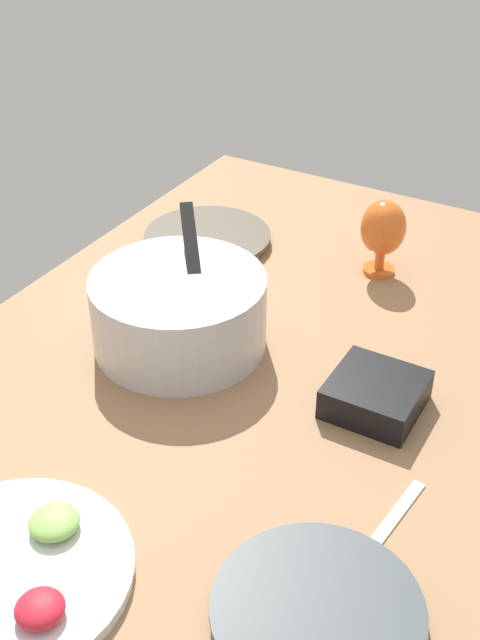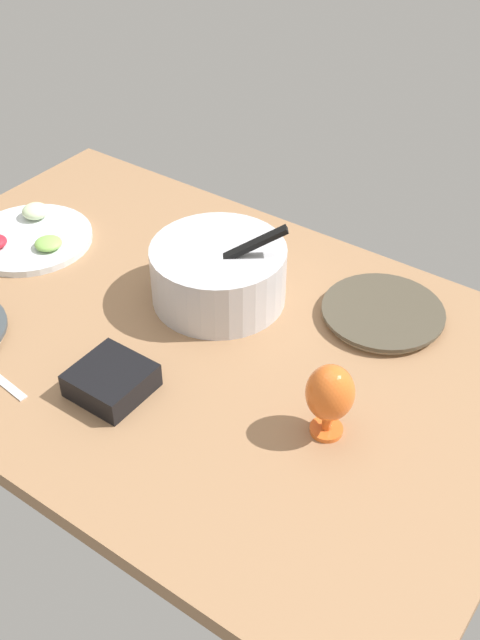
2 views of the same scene
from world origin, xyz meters
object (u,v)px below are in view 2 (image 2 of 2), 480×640
at_px(dinner_plate_right, 383,313).
at_px(mixing_bowl, 217,271).
at_px(square_bowl_black, 111,379).
at_px(fruit_platter, 30,237).
at_px(hurricane_glass_orange, 330,395).

height_order(dinner_plate_right, mixing_bowl, mixing_bowl).
distance_m(mixing_bowl, square_bowl_black, 0.38).
bearing_deg(dinner_plate_right, fruit_platter, -164.43).
xyz_separation_m(mixing_bowl, fruit_platter, (-0.54, -0.09, -0.06)).
bearing_deg(hurricane_glass_orange, mixing_bowl, 152.75).
distance_m(hurricane_glass_orange, square_bowl_black, 0.45).
bearing_deg(mixing_bowl, hurricane_glass_orange, -27.25).
bearing_deg(mixing_bowl, square_bowl_black, -88.18).
height_order(mixing_bowl, hurricane_glass_orange, mixing_bowl).
relative_size(mixing_bowl, fruit_platter, 0.97).
distance_m(fruit_platter, square_bowl_black, 0.62).
bearing_deg(fruit_platter, hurricane_glass_orange, -7.45).
relative_size(mixing_bowl, hurricane_glass_orange, 1.93).
xyz_separation_m(hurricane_glass_orange, square_bowl_black, (-0.41, -0.16, -0.07)).
bearing_deg(hurricane_glass_orange, fruit_platter, 172.55).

